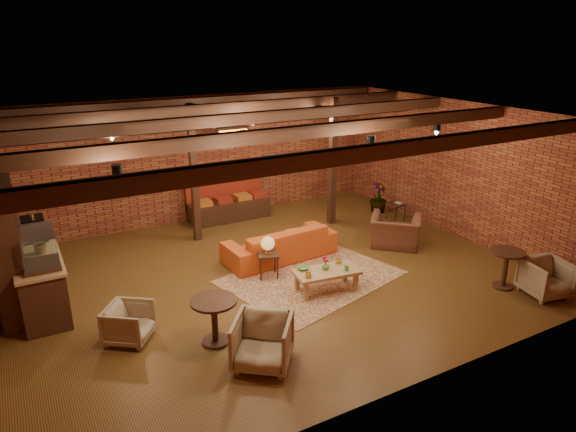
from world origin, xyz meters
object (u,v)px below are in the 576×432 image
side_table_lamp (268,247)px  plant_tall (380,168)px  armchair_right (396,226)px  coffee_table (326,273)px  round_table_right (506,263)px  armchair_a (129,321)px  armchair_far (546,276)px  sofa (280,243)px  armchair_b (263,339)px  round_table_left (214,314)px  side_table_book (396,205)px

side_table_lamp → plant_tall: plant_tall is taller
side_table_lamp → armchair_right: (3.28, 0.01, -0.18)m
coffee_table → round_table_right: size_ratio=1.71×
plant_tall → armchair_a: bearing=-157.6°
armchair_a → armchair_far: 7.48m
sofa → side_table_lamp: size_ratio=2.84×
armchair_right → round_table_right: armchair_right is taller
armchair_a → armchair_far: (7.14, -2.23, 0.05)m
armchair_b → round_table_right: (5.16, -0.05, 0.08)m
round_table_left → armchair_b: bearing=-65.1°
round_table_left → side_table_book: bearing=26.0°
armchair_far → armchair_b: bearing=-175.2°
sofa → side_table_lamp: (-0.64, -0.69, 0.30)m
round_table_left → coffee_table: bearing=14.2°
sofa → plant_tall: (3.80, 1.40, 0.88)m
sofa → armchair_far: size_ratio=3.20×
coffee_table → armchair_far: 4.10m
armchair_right → plant_tall: size_ratio=0.44×
plant_tall → round_table_right: bearing=-98.0°
armchair_right → plant_tall: (1.15, 2.08, 0.76)m
side_table_lamp → armchair_a: (-2.96, -0.96, -0.32)m
round_table_left → armchair_b: 0.97m
armchair_b → armchair_right: bearing=66.8°
round_table_right → plant_tall: plant_tall is taller
armchair_a → armchair_b: bearing=-98.7°
side_table_lamp → armchair_far: size_ratio=1.13×
round_table_right → side_table_book: bearing=80.5°
coffee_table → plant_tall: (3.75, 3.14, 0.87)m
round_table_right → sofa: bearing=133.6°
coffee_table → side_table_lamp: size_ratio=1.50×
coffee_table → armchair_right: (2.59, 1.07, 0.10)m
coffee_table → armchair_right: bearing=22.4°
side_table_book → plant_tall: bearing=90.0°
coffee_table → side_table_book: bearing=32.7°
side_table_lamp → side_table_book: side_table_lamp is taller
round_table_left → round_table_right: 5.64m
armchair_b → side_table_book: 7.01m
armchair_far → coffee_table: bearing=159.9°
armchair_b → round_table_right: size_ratio=1.11×
coffee_table → side_table_lamp: 1.29m
sofa → armchair_right: armchair_right is taller
round_table_right → coffee_table: bearing=153.3°
plant_tall → side_table_book: bearing=-90.0°
armchair_a → sofa: bearing=-28.8°
plant_tall → coffee_table: bearing=-140.0°
coffee_table → armchair_right: armchair_right is taller
sofa → round_table_left: bearing=40.3°
armchair_far → plant_tall: 5.36m
sofa → coffee_table: bearing=87.7°
round_table_left → side_table_book: 6.93m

